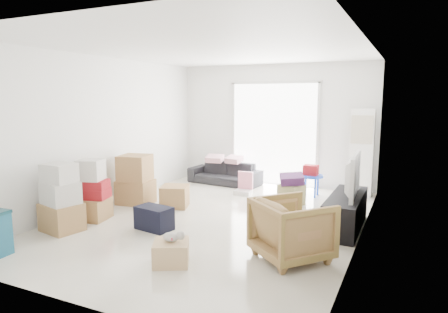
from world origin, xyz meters
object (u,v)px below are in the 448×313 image
television (347,191)px  kids_table (311,174)px  sofa (225,170)px  armchair (292,226)px  wood_crate (171,252)px  ottoman (291,195)px  ac_tower (362,153)px  tv_console (346,212)px

television → kids_table: (-0.95, 1.77, -0.13)m
sofa → armchair: size_ratio=1.99×
television → wood_crate: 2.83m
television → armchair: armchair is taller
ottoman → wood_crate: size_ratio=0.92×
armchair → ottoman: size_ratio=2.19×
ac_tower → television: (0.05, -2.21, -0.29)m
kids_table → tv_console: bearing=-61.6°
sofa → kids_table: 2.07m
ottoman → kids_table: (0.16, 0.81, 0.26)m
armchair → kids_table: (-0.54, 3.25, 0.03)m
ac_tower → wood_crate: ac_tower is taller
ac_tower → sofa: size_ratio=1.05×
sofa → armchair: armchair is taller
ac_tower → television: bearing=-88.7°
ac_tower → television: 2.23m
sofa → ottoman: bearing=-25.2°
tv_console → wood_crate: tv_console is taller
ac_tower → sofa: bearing=-177.1°
ottoman → tv_console: bearing=-40.7°
television → sofa: bearing=52.9°
sofa → ottoman: 2.19m
ac_tower → sofa: (-2.95, -0.15, -0.55)m
kids_table → wood_crate: bearing=-100.3°
ac_tower → television: ac_tower is taller
armchair → kids_table: 3.29m
kids_table → wood_crate: (-0.73, -4.00, -0.31)m
tv_console → television: television is taller
ac_tower → wood_crate: bearing=-110.1°
ottoman → wood_crate: ottoman is taller
ottoman → wood_crate: bearing=-100.1°
ac_tower → armchair: size_ratio=2.10×
television → kids_table: bearing=25.8°
television → sofa: television is taller
tv_console → wood_crate: bearing=-126.9°
sofa → armchair: bearing=-48.7°
tv_console → sofa: (-3.00, 2.06, 0.07)m
sofa → kids_table: sofa is taller
kids_table → ottoman: bearing=-101.2°
kids_table → wood_crate: size_ratio=1.53×
television → armchair: 1.55m
ac_tower → ottoman: bearing=-130.2°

